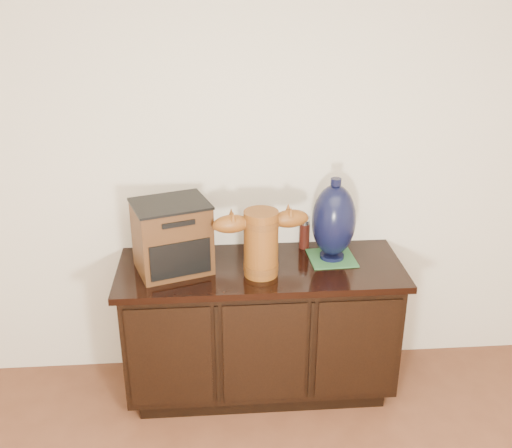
{
  "coord_description": "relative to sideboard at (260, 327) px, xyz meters",
  "views": [
    {
      "loc": [
        -0.23,
        -0.48,
        2.17
      ],
      "look_at": [
        -0.03,
        2.18,
        1.01
      ],
      "focal_mm": 42.0,
      "sensor_mm": 36.0,
      "label": 1
    }
  ],
  "objects": [
    {
      "name": "terracotta_vessel",
      "position": [
        -0.01,
        -0.08,
        0.56
      ],
      "size": [
        0.48,
        0.2,
        0.34
      ],
      "rotation": [
        0.0,
        0.0,
        0.15
      ],
      "color": "brown",
      "rests_on": "sideboard"
    },
    {
      "name": "spray_can",
      "position": [
        0.25,
        0.2,
        0.45
      ],
      "size": [
        0.06,
        0.06,
        0.16
      ],
      "color": "#53160E",
      "rests_on": "sideboard"
    },
    {
      "name": "green_mat",
      "position": [
        0.38,
        0.06,
        0.37
      ],
      "size": [
        0.25,
        0.25,
        0.01
      ],
      "primitive_type": "cube",
      "rotation": [
        0.0,
        0.0,
        0.05
      ],
      "color": "#2B6034",
      "rests_on": "sideboard"
    },
    {
      "name": "sideboard",
      "position": [
        0.0,
        0.0,
        0.0
      ],
      "size": [
        1.46,
        0.56,
        0.75
      ],
      "color": "black",
      "rests_on": "ground"
    },
    {
      "name": "lamp_base",
      "position": [
        0.38,
        0.06,
        0.58
      ],
      "size": [
        0.24,
        0.24,
        0.44
      ],
      "rotation": [
        0.0,
        0.0,
        0.05
      ],
      "color": "black",
      "rests_on": "green_mat"
    },
    {
      "name": "tv_radio",
      "position": [
        -0.44,
        0.01,
        0.55
      ],
      "size": [
        0.43,
        0.39,
        0.36
      ],
      "rotation": [
        0.0,
        0.0,
        0.32
      ],
      "color": "#412410",
      "rests_on": "sideboard"
    }
  ]
}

